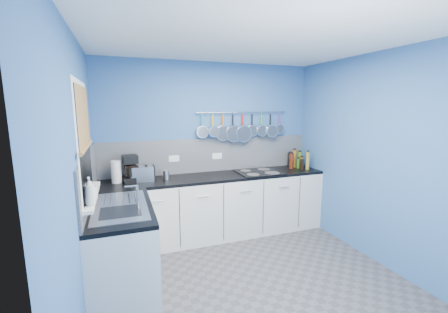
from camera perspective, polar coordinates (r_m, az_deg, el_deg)
floor at (r=3.46m, az=5.45°, el=-23.14°), size 3.20×3.00×0.02m
ceiling at (r=2.97m, az=6.31°, el=22.22°), size 3.20×3.00×0.02m
wall_back at (r=4.36m, az=-2.79°, el=1.65°), size 3.20×0.02×2.50m
wall_front at (r=1.79m, az=27.75°, el=-11.65°), size 3.20×0.02×2.50m
wall_left at (r=2.71m, az=-26.69°, el=-4.49°), size 0.02×3.00×2.50m
wall_right at (r=3.93m, az=27.50°, el=-0.35°), size 0.02×3.00×2.50m
backsplash_back at (r=4.35m, az=-2.69°, el=0.31°), size 3.20×0.02×0.50m
backsplash_left at (r=3.31m, az=-25.01°, el=-3.68°), size 0.02×1.80×0.50m
cabinet_run_back at (r=4.27m, az=-1.45°, el=-9.88°), size 3.20×0.60×0.86m
worktop_back at (r=4.14m, az=-1.47°, el=-4.01°), size 3.20×0.60×0.04m
cabinet_run_left at (r=3.25m, az=-19.22°, el=-17.06°), size 0.60×1.20×0.86m
worktop_left at (r=3.08m, az=-19.70°, el=-9.54°), size 0.60×1.20×0.04m
window_frame at (r=2.94m, az=-25.81°, el=2.61°), size 0.01×1.00×1.10m
window_glass at (r=2.94m, az=-25.71°, el=2.62°), size 0.01×0.90×1.00m
bamboo_blind at (r=2.93m, az=-25.89°, el=6.99°), size 0.01×0.90×0.55m
window_sill at (r=3.04m, az=-24.61°, el=-7.02°), size 0.10×0.98×0.03m
sink_unit at (r=3.07m, az=-19.72°, el=-9.12°), size 0.50×0.95×0.01m
mixer_tap at (r=2.86m, az=-16.61°, el=-7.67°), size 0.12×0.08×0.26m
socket_left at (r=4.21m, az=-9.79°, el=-0.41°), size 0.15×0.01×0.09m
socket_right at (r=4.37m, az=-1.38°, el=0.10°), size 0.15×0.01×0.09m
pot_rail at (r=4.43m, az=3.65°, el=8.66°), size 1.45×0.02×0.02m
soap_bottle_a at (r=2.69m, az=-24.92°, el=-6.19°), size 0.10×0.10×0.24m
soap_bottle_b at (r=2.83m, az=-24.65°, el=-6.14°), size 0.09×0.09×0.17m
paper_towel at (r=3.96m, az=-20.41°, el=-2.86°), size 0.15×0.15×0.28m
coffee_maker at (r=3.96m, az=-17.90°, el=-2.25°), size 0.22×0.24×0.35m
toaster at (r=3.96m, az=-15.81°, el=-3.26°), size 0.32×0.20×0.19m
canister at (r=3.99m, az=-11.29°, el=-3.53°), size 0.11×0.11×0.12m
hob at (r=4.34m, az=6.85°, el=-3.06°), size 0.63×0.56×0.01m
pan_0 at (r=4.21m, az=-4.31°, el=6.11°), size 0.18×0.05×0.37m
pan_1 at (r=4.26m, az=-2.24°, el=6.25°), size 0.16×0.10×0.35m
pan_2 at (r=4.31m, az=-0.22°, el=5.87°), size 0.23×0.06×0.42m
pan_3 at (r=4.37m, az=1.76°, el=5.77°), size 0.25×0.08×0.44m
pan_4 at (r=4.43m, az=3.67°, el=5.77°), size 0.26×0.08×0.45m
pan_5 at (r=4.49m, az=5.55°, el=6.29°), size 0.18×0.05×0.37m
pan_6 at (r=4.56m, az=7.36°, el=6.30°), size 0.18×0.07×0.37m
pan_7 at (r=4.64m, az=9.11°, el=6.19°), size 0.20×0.10×0.39m
pan_8 at (r=4.72m, az=10.82°, el=6.50°), size 0.15×0.05×0.34m
condiment_0 at (r=4.84m, az=14.66°, el=-0.55°), size 0.07×0.07×0.25m
condiment_1 at (r=4.80m, az=13.67°, el=-0.39°), size 0.06×0.06×0.28m
condiment_2 at (r=4.76m, az=12.80°, el=-0.72°), size 0.07×0.07×0.23m
condiment_3 at (r=4.78m, az=14.99°, el=-1.14°), size 0.06×0.06×0.17m
condiment_4 at (r=4.75m, az=14.38°, el=-1.30°), size 0.05×0.05×0.16m
condiment_5 at (r=4.67m, az=13.11°, el=-0.91°), size 0.06×0.06×0.24m
condiment_6 at (r=4.69m, az=16.11°, el=-0.78°), size 0.05×0.05×0.27m
condiment_7 at (r=4.67m, az=15.08°, el=-1.59°), size 0.06×0.06×0.14m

